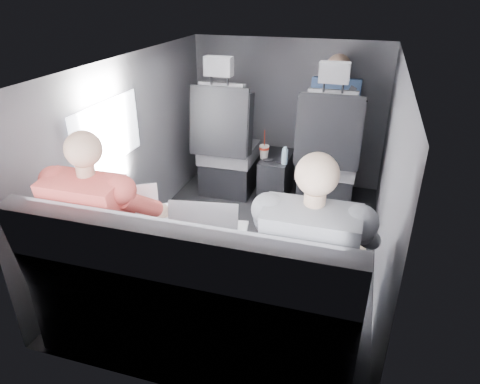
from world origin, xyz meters
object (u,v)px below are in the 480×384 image
(rear_bench, at_px, (193,308))
(passenger_rear_left, at_px, (111,231))
(front_seat_right, at_px, (328,163))
(laptop_silver, at_px, (210,229))
(front_seat_left, at_px, (227,152))
(soda_cup, at_px, (264,151))
(passenger_rear_right, at_px, (312,265))
(laptop_white, at_px, (136,215))
(water_bottle, at_px, (285,156))
(center_console, at_px, (276,177))
(laptop_black, at_px, (304,247))
(passenger_front_right, at_px, (334,115))

(rear_bench, bearing_deg, passenger_rear_left, 168.92)
(front_seat_right, height_order, rear_bench, front_seat_right)
(rear_bench, bearing_deg, laptop_silver, 87.42)
(laptop_silver, bearing_deg, front_seat_left, 105.50)
(passenger_rear_left, bearing_deg, soda_cup, 77.47)
(rear_bench, xyz_separation_m, passenger_rear_right, (0.56, 0.10, 0.31))
(front_seat_left, relative_size, laptop_white, 2.59)
(laptop_white, bearing_deg, water_bottle, 70.93)
(front_seat_right, relative_size, center_console, 2.64)
(rear_bench, distance_m, passenger_rear_left, 0.59)
(front_seat_left, relative_size, water_bottle, 8.37)
(front_seat_right, relative_size, passenger_rear_right, 1.05)
(water_bottle, bearing_deg, front_seat_left, 168.39)
(front_seat_left, height_order, passenger_rear_right, front_seat_left)
(water_bottle, height_order, laptop_white, laptop_white)
(front_seat_right, bearing_deg, water_bottle, -162.10)
(rear_bench, bearing_deg, front_seat_right, 76.69)
(front_seat_left, distance_m, front_seat_right, 0.90)
(laptop_black, bearing_deg, passenger_rear_right, -65.22)
(front_seat_left, xyz_separation_m, passenger_rear_left, (-0.04, -1.81, 0.22))
(soda_cup, bearing_deg, water_bottle, -20.16)
(front_seat_left, relative_size, laptop_silver, 3.32)
(rear_bench, height_order, laptop_silver, rear_bench)
(passenger_rear_right, bearing_deg, front_seat_left, 119.20)
(laptop_silver, xyz_separation_m, laptop_black, (0.49, -0.02, -0.00))
(front_seat_left, relative_size, laptop_black, 3.57)
(passenger_front_right, bearing_deg, water_bottle, -132.73)
(laptop_silver, bearing_deg, water_bottle, 86.70)
(front_seat_right, height_order, center_console, front_seat_right)
(center_console, distance_m, passenger_rear_right, 1.97)
(center_console, distance_m, passenger_rear_left, 1.95)
(rear_bench, height_order, passenger_front_right, passenger_front_right)
(soda_cup, bearing_deg, laptop_white, -101.73)
(center_console, bearing_deg, soda_cup, -139.96)
(front_seat_right, height_order, laptop_white, front_seat_right)
(center_console, bearing_deg, rear_bench, -90.00)
(water_bottle, bearing_deg, front_seat_right, 17.90)
(soda_cup, distance_m, passenger_rear_right, 1.89)
(front_seat_left, relative_size, passenger_front_right, 1.52)
(passenger_front_right, bearing_deg, passenger_rear_right, -86.76)
(front_seat_left, distance_m, passenger_rear_right, 2.08)
(front_seat_right, xyz_separation_m, water_bottle, (-0.35, -0.11, 0.07))
(water_bottle, relative_size, laptop_white, 0.31)
(front_seat_right, xyz_separation_m, laptop_black, (0.05, -1.68, 0.23))
(rear_bench, xyz_separation_m, laptop_white, (-0.43, 0.26, 0.33))
(front_seat_left, height_order, front_seat_right, same)
(front_seat_left, bearing_deg, center_console, 5.07)
(front_seat_left, height_order, soda_cup, front_seat_left)
(soda_cup, height_order, passenger_front_right, passenger_front_right)
(laptop_white, bearing_deg, front_seat_right, 61.86)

